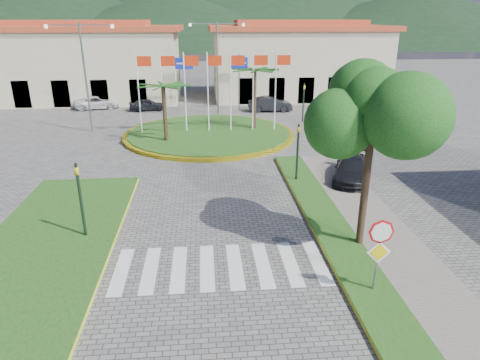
{
  "coord_description": "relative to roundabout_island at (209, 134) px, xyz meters",
  "views": [
    {
      "loc": [
        -0.35,
        -9.15,
        8.33
      ],
      "look_at": [
        1.12,
        8.0,
        1.75
      ],
      "focal_mm": 32.0,
      "sensor_mm": 36.0,
      "label": 1
    }
  ],
  "objects": [
    {
      "name": "ground",
      "position": [
        -0.0,
        -22.0,
        -0.18
      ],
      "size": [
        160.0,
        160.0,
        0.0
      ],
      "primitive_type": "plane",
      "color": "#5D5B58",
      "rests_on": "ground"
    },
    {
      "name": "traffic_light_far",
      "position": [
        8.0,
        4.0,
        1.77
      ],
      "size": [
        0.18,
        0.15,
        3.2
      ],
      "color": "black",
      "rests_on": "ground"
    },
    {
      "name": "hill_far_east",
      "position": [
        70.0,
        113.0,
        8.82
      ],
      "size": [
        120.0,
        120.0,
        18.0
      ],
      "primitive_type": "cone",
      "color": "black",
      "rests_on": "ground"
    },
    {
      "name": "hill_near_back",
      "position": [
        -10.0,
        108.0,
        7.82
      ],
      "size": [
        110.0,
        110.0,
        16.0
      ],
      "primitive_type": "cone",
      "color": "black",
      "rests_on": "ground"
    },
    {
      "name": "sidewalk_right",
      "position": [
        6.0,
        -20.0,
        -0.1
      ],
      "size": [
        4.0,
        28.0,
        0.15
      ],
      "primitive_type": "cube",
      "color": "gray",
      "rests_on": "ground"
    },
    {
      "name": "white_van",
      "position": [
        -10.59,
        11.1,
        0.41
      ],
      "size": [
        4.58,
        2.9,
        1.18
      ],
      "primitive_type": "imported",
      "rotation": [
        0.0,
        0.0,
        1.81
      ],
      "color": "silver",
      "rests_on": "ground"
    },
    {
      "name": "stop_sign",
      "position": [
        4.9,
        -20.04,
        1.61
      ],
      "size": [
        0.8,
        0.11,
        2.65
      ],
      "color": "slate",
      "rests_on": "ground"
    },
    {
      "name": "traffic_light_left",
      "position": [
        -5.2,
        -15.5,
        1.77
      ],
      "size": [
        0.15,
        0.18,
        3.2
      ],
      "color": "black",
      "rests_on": "ground"
    },
    {
      "name": "hill_far_west",
      "position": [
        -55.0,
        118.0,
        10.82
      ],
      "size": [
        140.0,
        140.0,
        22.0
      ],
      "primitive_type": "cone",
      "color": "black",
      "rests_on": "ground"
    },
    {
      "name": "building_left",
      "position": [
        -14.0,
        16.0,
        3.73
      ],
      "size": [
        23.32,
        9.54,
        8.05
      ],
      "color": "beige",
      "rests_on": "ground"
    },
    {
      "name": "direction_sign_east",
      "position": [
        3.0,
        8.97,
        3.35
      ],
      "size": [
        1.6,
        0.14,
        5.2
      ],
      "color": "slate",
      "rests_on": "ground"
    },
    {
      "name": "car_dark_b",
      "position": [
        5.89,
        8.45,
        0.5
      ],
      "size": [
        4.09,
        1.43,
        1.35
      ],
      "primitive_type": "imported",
      "rotation": [
        0.0,
        0.0,
        1.57
      ],
      "color": "black",
      "rests_on": "ground"
    },
    {
      "name": "traffic_light_right",
      "position": [
        4.5,
        -10.0,
        1.77
      ],
      "size": [
        0.15,
        0.18,
        3.2
      ],
      "color": "black",
      "rests_on": "ground"
    },
    {
      "name": "street_lamp_centre",
      "position": [
        1.0,
        8.0,
        4.32
      ],
      "size": [
        4.8,
        0.16,
        8.0
      ],
      "color": "slate",
      "rests_on": "ground"
    },
    {
      "name": "street_lamp_west",
      "position": [
        -9.0,
        2.0,
        4.32
      ],
      "size": [
        4.8,
        0.16,
        8.0
      ],
      "color": "slate",
      "rests_on": "ground"
    },
    {
      "name": "verge_right",
      "position": [
        4.8,
        -20.0,
        -0.09
      ],
      "size": [
        1.6,
        28.0,
        0.18
      ],
      "primitive_type": "cube",
      "color": "#1A4714",
      "rests_on": "ground"
    },
    {
      "name": "car_dark_a",
      "position": [
        -5.66,
        9.77,
        0.4
      ],
      "size": [
        3.52,
        1.8,
        1.15
      ],
      "primitive_type": "imported",
      "rotation": [
        0.0,
        0.0,
        1.71
      ],
      "color": "black",
      "rests_on": "ground"
    },
    {
      "name": "median_left",
      "position": [
        -6.5,
        -16.0,
        -0.09
      ],
      "size": [
        5.0,
        14.0,
        0.18
      ],
      "primitive_type": "cube",
      "color": "#1A4714",
      "rests_on": "ground"
    },
    {
      "name": "roundabout_island",
      "position": [
        0.0,
        0.0,
        0.0
      ],
      "size": [
        12.7,
        12.7,
        6.0
      ],
      "color": "yellow",
      "rests_on": "ground"
    },
    {
      "name": "car_side_right",
      "position": [
        7.5,
        -10.05,
        0.46
      ],
      "size": [
        3.27,
        4.71,
        1.27
      ],
      "primitive_type": "imported",
      "rotation": [
        0.0,
        0.0,
        -0.38
      ],
      "color": "black",
      "rests_on": "ground"
    },
    {
      "name": "direction_sign_west",
      "position": [
        -2.0,
        8.97,
        3.35
      ],
      "size": [
        1.6,
        0.14,
        5.2
      ],
      "color": "slate",
      "rests_on": "ground"
    },
    {
      "name": "deciduous_tree",
      "position": [
        5.5,
        -17.0,
        5.0
      ],
      "size": [
        3.6,
        3.6,
        6.8
      ],
      "color": "black",
      "rests_on": "ground"
    },
    {
      "name": "crosswalk",
      "position": [
        -0.0,
        -18.0,
        -0.17
      ],
      "size": [
        8.0,
        3.0,
        0.01
      ],
      "primitive_type": "cube",
      "color": "silver",
      "rests_on": "ground"
    },
    {
      "name": "building_right",
      "position": [
        10.0,
        16.0,
        3.73
      ],
      "size": [
        19.08,
        9.54,
        8.05
      ],
      "color": "beige",
      "rests_on": "ground"
    }
  ]
}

